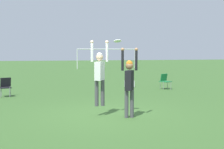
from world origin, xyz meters
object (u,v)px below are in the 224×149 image
object	(u,v)px
camping_chair_1	(165,80)
camping_chair_2	(5,85)
person_jumping	(100,72)
cooler_box	(129,84)
person_defending	(129,81)
frisbee	(118,41)

from	to	relation	value
camping_chair_1	camping_chair_2	distance (m)	8.18
person_jumping	cooler_box	size ratio (longest dim) A/B	4.04
person_defending	frisbee	bearing A→B (deg)	-114.19
person_jumping	person_defending	bearing A→B (deg)	-90.00
camping_chair_2	person_jumping	bearing A→B (deg)	104.36
camping_chair_1	frisbee	bearing A→B (deg)	27.54
person_jumping	person_defending	world-z (taller)	person_jumping
camping_chair_1	camping_chair_2	bearing A→B (deg)	-21.28
person_defending	camping_chair_2	world-z (taller)	person_defending
camping_chair_2	cooler_box	world-z (taller)	camping_chair_2
person_defending	frisbee	xyz separation A→B (m)	(-0.27, 0.38, 1.22)
frisbee	camping_chair_1	size ratio (longest dim) A/B	0.30
cooler_box	person_defending	bearing A→B (deg)	-106.81
person_defending	camping_chair_2	bearing A→B (deg)	-113.33
frisbee	cooler_box	bearing A→B (deg)	70.50
person_defending	person_jumping	bearing A→B (deg)	-90.00
person_jumping	cooler_box	distance (m)	8.17
person_defending	camping_chair_1	xyz separation A→B (m)	(3.98, 6.57, -0.65)
person_defending	frisbee	world-z (taller)	frisbee
frisbee	person_defending	bearing A→B (deg)	-54.53
camping_chair_1	person_jumping	bearing A→B (deg)	23.74
person_defending	camping_chair_1	size ratio (longest dim) A/B	2.61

